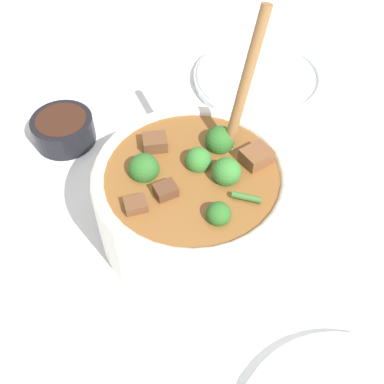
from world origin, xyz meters
The scene contains 4 objects.
ground_plane centered at (0.00, 0.00, 0.00)m, with size 4.00×4.00×0.00m, color silver.
stew_bowl centered at (0.00, 0.00, 0.06)m, with size 0.23×0.23×0.26m.
condiment_bowl centered at (0.24, 0.02, 0.02)m, with size 0.09×0.09×0.04m.
empty_plate centered at (0.13, -0.29, 0.01)m, with size 0.22×0.22×0.02m.
Camera 1 is at (-0.25, 0.25, 0.50)m, focal length 45.00 mm.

